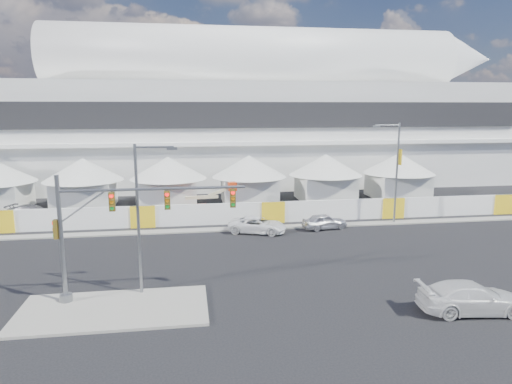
{
  "coord_description": "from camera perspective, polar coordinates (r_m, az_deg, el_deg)",
  "views": [
    {
      "loc": [
        -1.84,
        -26.78,
        10.79
      ],
      "look_at": [
        3.7,
        10.0,
        3.84
      ],
      "focal_mm": 32.0,
      "sensor_mm": 36.0,
      "label": 1
    }
  ],
  "objects": [
    {
      "name": "boom_lift",
      "position": [
        46.63,
        -7.33,
        -1.8
      ],
      "size": [
        6.35,
        1.76,
        3.18
      ],
      "rotation": [
        0.0,
        0.0,
        0.11
      ],
      "color": "red",
      "rests_on": "ground"
    },
    {
      "name": "streetlight_curb",
      "position": [
        43.9,
        16.98,
        3.13
      ],
      "size": [
        2.78,
        0.63,
        9.38
      ],
      "color": "gray",
      "rests_on": "ground"
    },
    {
      "name": "tent_row",
      "position": [
        51.41,
        -5.87,
        1.98
      ],
      "size": [
        53.4,
        8.4,
        5.4
      ],
      "color": "silver",
      "rests_on": "ground"
    },
    {
      "name": "ground",
      "position": [
        28.93,
        -4.39,
        -11.34
      ],
      "size": [
        160.0,
        160.0,
        0.0
      ],
      "primitive_type": "plane",
      "color": "black",
      "rests_on": "ground"
    },
    {
      "name": "stadium",
      "position": [
        69.11,
        0.21,
        9.48
      ],
      "size": [
        80.0,
        24.8,
        21.98
      ],
      "color": "silver",
      "rests_on": "ground"
    },
    {
      "name": "median_island",
      "position": [
        26.41,
        -17.37,
        -13.85
      ],
      "size": [
        10.0,
        5.0,
        0.15
      ],
      "primitive_type": "cube",
      "color": "gray",
      "rests_on": "ground"
    },
    {
      "name": "traffic_mast",
      "position": [
        26.4,
        -18.46,
        -4.52
      ],
      "size": [
        10.4,
        0.69,
        7.1
      ],
      "color": "slate",
      "rests_on": "median_island"
    },
    {
      "name": "pickup_curb",
      "position": [
        39.72,
        0.19,
        -4.14
      ],
      "size": [
        3.87,
        5.47,
        1.38
      ],
      "primitive_type": "imported",
      "rotation": [
        0.0,
        0.0,
        1.22
      ],
      "color": "white",
      "rests_on": "ground"
    },
    {
      "name": "hoarding_fence",
      "position": [
        43.15,
        2.13,
        -2.53
      ],
      "size": [
        70.0,
        0.25,
        2.0
      ],
      "primitive_type": "cube",
      "color": "white",
      "rests_on": "ground"
    },
    {
      "name": "lot_car_c",
      "position": [
        49.34,
        -26.2,
        -2.31
      ],
      "size": [
        3.51,
        5.25,
        1.41
      ],
      "primitive_type": "imported",
      "rotation": [
        0.0,
        0.0,
        1.22
      ],
      "color": "#99989D",
      "rests_on": "ground"
    },
    {
      "name": "pickup_near",
      "position": [
        27.39,
        25.31,
        -11.83
      ],
      "size": [
        2.82,
        5.82,
        1.63
      ],
      "primitive_type": "imported",
      "rotation": [
        0.0,
        0.0,
        1.47
      ],
      "color": "silver",
      "rests_on": "ground"
    },
    {
      "name": "sedan_silver",
      "position": [
        41.42,
        8.58,
        -3.65
      ],
      "size": [
        2.27,
        4.25,
        1.38
      ],
      "primitive_type": "imported",
      "rotation": [
        0.0,
        0.0,
        1.74
      ],
      "color": "silver",
      "rests_on": "ground"
    },
    {
      "name": "streetlight_median",
      "position": [
        26.54,
        -14.08,
        -2.08
      ],
      "size": [
        2.39,
        0.24,
        8.65
      ],
      "color": "gray",
      "rests_on": "median_island"
    },
    {
      "name": "scaffold_tower",
      "position": [
        79.08,
        28.84,
        5.81
      ],
      "size": [
        4.4,
        4.4,
        12.0
      ],
      "primitive_type": null,
      "color": "#595B60",
      "rests_on": "ground"
    },
    {
      "name": "far_curb",
      "position": [
        46.21,
        19.96,
        -3.49
      ],
      "size": [
        80.0,
        1.2,
        0.12
      ],
      "primitive_type": "cube",
      "color": "gray",
      "rests_on": "ground"
    }
  ]
}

